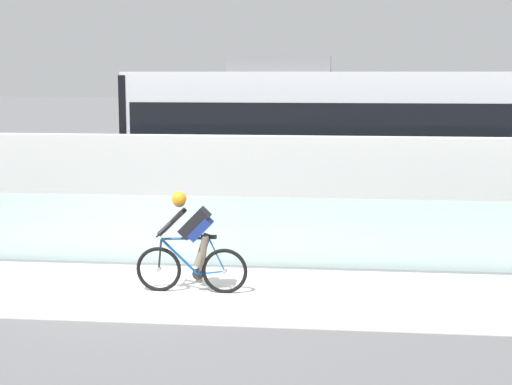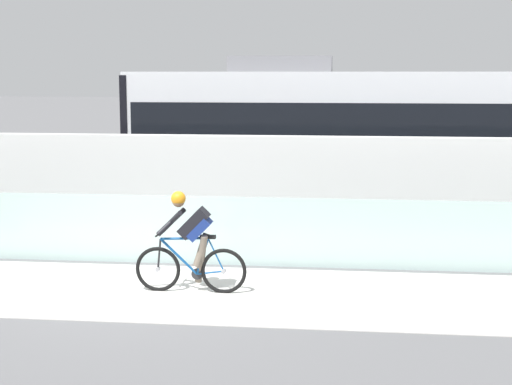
% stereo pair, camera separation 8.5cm
% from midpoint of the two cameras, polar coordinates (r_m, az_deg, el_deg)
% --- Properties ---
extents(ground_plane, '(200.00, 200.00, 0.00)m').
position_cam_midpoint_polar(ground_plane, '(12.64, -8.21, -7.11)').
color(ground_plane, slate).
extents(bike_path_deck, '(32.00, 3.20, 0.01)m').
position_cam_midpoint_polar(bike_path_deck, '(12.64, -8.21, -7.08)').
color(bike_path_deck, silver).
rests_on(bike_path_deck, ground).
extents(glass_parapet, '(32.00, 0.05, 1.24)m').
position_cam_midpoint_polar(glass_parapet, '(14.24, -6.41, -2.71)').
color(glass_parapet, '#ADC6C1').
rests_on(glass_parapet, ground).
extents(concrete_barrier_wall, '(32.00, 0.36, 2.19)m').
position_cam_midpoint_polar(concrete_barrier_wall, '(15.89, -5.02, 0.24)').
color(concrete_barrier_wall, silver).
rests_on(concrete_barrier_wall, ground).
extents(tram_rail_near, '(32.00, 0.08, 0.01)m').
position_cam_midpoint_polar(tram_rail_near, '(18.48, -3.48, -1.98)').
color(tram_rail_near, '#595654').
rests_on(tram_rail_near, ground).
extents(tram_rail_far, '(32.00, 0.08, 0.01)m').
position_cam_midpoint_polar(tram_rail_far, '(19.87, -2.78, -1.22)').
color(tram_rail_far, '#595654').
rests_on(tram_rail_far, ground).
extents(tram, '(11.06, 2.54, 3.81)m').
position_cam_midpoint_polar(tram, '(18.68, 7.61, 3.92)').
color(tram, silver).
rests_on(tram, ground).
extents(cyclist_on_bike, '(1.77, 0.58, 1.61)m').
position_cam_midpoint_polar(cyclist_on_bike, '(12.28, -4.90, -3.74)').
color(cyclist_on_bike, black).
rests_on(cyclist_on_bike, ground).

